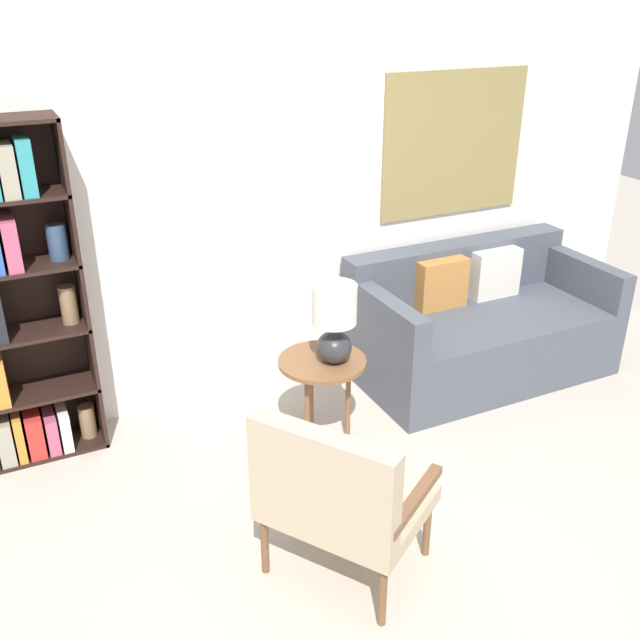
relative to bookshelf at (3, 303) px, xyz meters
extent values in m
plane|color=#B2A899|center=(1.33, -1.84, -0.94)|extent=(14.00, 14.00, 0.00)
cube|color=white|center=(1.33, 0.19, 0.41)|extent=(6.40, 0.06, 2.70)
cube|color=olive|center=(2.91, 0.15, 0.55)|extent=(1.10, 0.02, 0.95)
cube|color=black|center=(0.40, 0.01, 0.00)|extent=(0.02, 0.30, 1.88)
cube|color=black|center=(0.06, 0.01, -0.93)|extent=(0.70, 0.30, 0.02)
cube|color=black|center=(0.06, 0.15, 0.00)|extent=(0.70, 0.01, 1.88)
cube|color=black|center=(0.06, 0.01, -0.56)|extent=(0.70, 0.30, 0.02)
cube|color=gray|center=(-0.13, -0.01, -0.79)|extent=(0.08, 0.24, 0.26)
cube|color=orange|center=(-0.05, -0.01, -0.78)|extent=(0.05, 0.25, 0.28)
cube|color=red|center=(0.03, -0.01, -0.80)|extent=(0.09, 0.25, 0.25)
cube|color=#B24C6B|center=(0.12, -0.02, -0.81)|extent=(0.06, 0.23, 0.22)
cube|color=silver|center=(0.19, -0.01, -0.80)|extent=(0.06, 0.25, 0.24)
cylinder|color=#8C6B4C|center=(0.32, 0.01, -0.82)|extent=(0.09, 0.09, 0.20)
cube|color=black|center=(0.06, 0.01, -0.19)|extent=(0.70, 0.30, 0.02)
cube|color=black|center=(0.06, 0.01, 0.18)|extent=(0.70, 0.30, 0.02)
cylinder|color=#8C6B4C|center=(0.32, 0.01, -0.07)|extent=(0.09, 0.09, 0.22)
cube|color=#B24C6B|center=(0.09, -0.01, 0.32)|extent=(0.07, 0.25, 0.27)
cylinder|color=#334C6B|center=(0.32, 0.01, 0.29)|extent=(0.10, 0.10, 0.19)
cube|color=gray|center=(0.14, -0.03, 0.69)|extent=(0.08, 0.20, 0.26)
cube|color=teal|center=(0.22, -0.03, 0.70)|extent=(0.07, 0.20, 0.28)
cylinder|color=brown|center=(1.59, -1.67, -0.78)|extent=(0.04, 0.04, 0.31)
cylinder|color=brown|center=(1.26, -1.18, -0.78)|extent=(0.04, 0.04, 0.31)
cylinder|color=brown|center=(1.19, -1.93, -0.78)|extent=(0.04, 0.04, 0.31)
cylinder|color=brown|center=(0.86, -1.44, -0.78)|extent=(0.04, 0.04, 0.31)
cube|color=tan|center=(1.23, -1.55, -0.59)|extent=(0.83, 0.86, 0.08)
cube|color=tan|center=(1.04, -1.68, -0.32)|extent=(0.46, 0.61, 0.45)
cube|color=brown|center=(1.40, -1.82, -0.45)|extent=(0.44, 0.32, 0.04)
cube|color=brown|center=(1.05, -1.29, -0.45)|extent=(0.44, 0.32, 0.04)
cube|color=#474C56|center=(2.91, -0.34, -0.71)|extent=(1.72, 0.90, 0.46)
cube|color=#474C56|center=(2.91, 0.01, -0.29)|extent=(1.72, 0.20, 0.38)
cube|color=#474C56|center=(2.11, -0.34, -0.35)|extent=(0.12, 0.90, 0.27)
cube|color=#474C56|center=(3.71, -0.34, -0.35)|extent=(0.12, 0.90, 0.27)
cube|color=#B27538|center=(2.68, -0.14, -0.32)|extent=(0.36, 0.12, 0.34)
cube|color=beige|center=(3.13, -0.14, -0.32)|extent=(0.36, 0.12, 0.34)
cylinder|color=brown|center=(1.57, -0.59, -0.43)|extent=(0.50, 0.50, 0.02)
cylinder|color=brown|center=(1.57, -0.44, -0.69)|extent=(0.03, 0.03, 0.50)
cylinder|color=brown|center=(1.44, -0.67, -0.69)|extent=(0.03, 0.03, 0.50)
cylinder|color=brown|center=(1.70, -0.67, -0.69)|extent=(0.03, 0.03, 0.50)
ellipsoid|color=#2D2D33|center=(1.62, -0.64, -0.32)|extent=(0.20, 0.20, 0.18)
cylinder|color=tan|center=(1.62, -0.64, -0.20)|extent=(0.02, 0.02, 0.06)
cylinder|color=white|center=(1.62, -0.64, -0.06)|extent=(0.25, 0.25, 0.22)
camera|label=1|loc=(0.01, -3.78, 1.49)|focal=40.00mm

